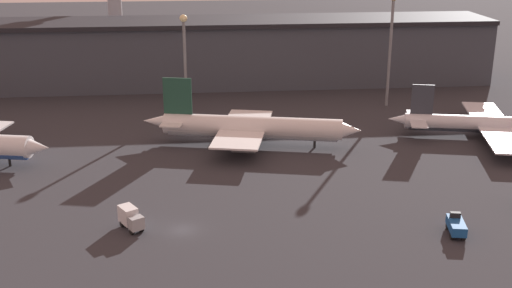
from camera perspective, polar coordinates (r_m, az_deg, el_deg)
ground at (r=97.22m, az=-6.54°, el=-7.60°), size 600.00×600.00×0.00m
terminal_building at (r=181.65m, az=-6.36°, el=8.08°), size 171.06×21.28×18.26m
airplane_1 at (r=131.31m, az=-0.54°, el=1.49°), size 44.89×27.62×13.70m
airplane_2 at (r=145.32m, az=20.97°, el=1.59°), size 47.42×37.27×11.16m
service_vehicle_1 at (r=99.27m, az=17.37°, el=-6.93°), size 3.10×5.52×2.94m
service_vehicle_4 at (r=98.03m, az=-11.10°, el=-6.44°), size 4.30×5.33×3.29m
lamp_post_1 at (r=154.23m, az=-6.36°, el=8.31°), size 1.80×1.80×23.30m
lamp_post_2 at (r=161.06m, az=11.91°, el=9.33°), size 1.80×1.80×27.59m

